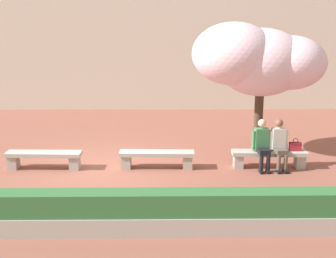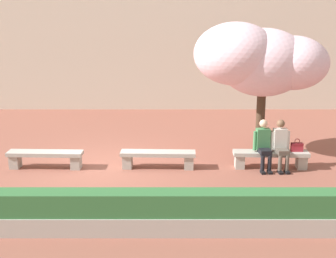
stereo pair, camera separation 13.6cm
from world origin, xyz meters
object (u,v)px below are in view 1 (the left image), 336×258
object	(u,v)px
stone_bench_center	(157,157)
person_seated_right	(279,142)
stone_bench_near_east	(269,156)
person_seated_left	(262,142)
stone_bench_near_west	(44,157)
handbag	(295,146)
cherry_tree_main	(259,60)

from	to	relation	value
stone_bench_center	person_seated_right	world-z (taller)	person_seated_right
stone_bench_near_east	person_seated_left	distance (m)	0.45
stone_bench_near_west	person_seated_right	xyz separation A→B (m)	(6.08, -0.05, 0.39)
stone_bench_center	handbag	xyz separation A→B (m)	(3.60, 0.03, 0.27)
person_seated_right	handbag	world-z (taller)	person_seated_right
person_seated_left	cherry_tree_main	xyz separation A→B (m)	(0.08, 1.30, 1.99)
person_seated_left	person_seated_right	distance (m)	0.44
stone_bench_center	handbag	bearing A→B (deg)	0.44
stone_bench_center	stone_bench_near_east	size ratio (longest dim) A/B	1.00
stone_bench_near_west	stone_bench_near_east	world-z (taller)	same
stone_bench_near_west	stone_bench_center	world-z (taller)	same
stone_bench_near_east	handbag	world-z (taller)	handbag
stone_bench_near_east	handbag	size ratio (longest dim) A/B	5.76
stone_bench_center	person_seated_left	xyz separation A→B (m)	(2.71, -0.05, 0.39)
stone_bench_center	stone_bench_near_west	bearing A→B (deg)	-180.00
stone_bench_near_west	person_seated_right	world-z (taller)	person_seated_right
person_seated_left	person_seated_right	world-z (taller)	same
stone_bench_near_west	cherry_tree_main	world-z (taller)	cherry_tree_main
person_seated_right	cherry_tree_main	world-z (taller)	cherry_tree_main
stone_bench_center	handbag	world-z (taller)	handbag
person_seated_right	person_seated_left	bearing A→B (deg)	-180.00
person_seated_left	cherry_tree_main	size ratio (longest dim) A/B	0.35
stone_bench_near_east	person_seated_right	xyz separation A→B (m)	(0.23, -0.05, 0.39)
stone_bench_near_west	person_seated_right	bearing A→B (deg)	-0.50
handbag	cherry_tree_main	size ratio (longest dim) A/B	0.09
stone_bench_near_east	stone_bench_center	bearing A→B (deg)	180.00
stone_bench_near_west	stone_bench_near_east	bearing A→B (deg)	0.00
handbag	cherry_tree_main	bearing A→B (deg)	123.53
stone_bench_near_east	person_seated_left	size ratio (longest dim) A/B	1.51
stone_bench_near_west	handbag	bearing A→B (deg)	0.24
stone_bench_near_west	cherry_tree_main	distance (m)	6.32
person_seated_right	handbag	bearing A→B (deg)	10.29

